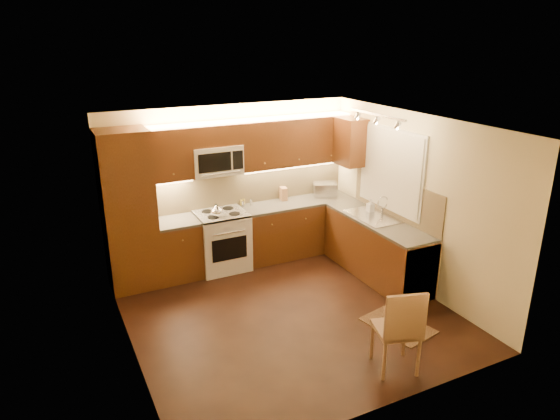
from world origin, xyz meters
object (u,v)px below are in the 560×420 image
sink (373,212)px  knife_block (283,194)px  soap_bottle (370,206)px  stove (222,241)px  microwave (216,160)px  toaster_oven (325,189)px  dining_chair (397,327)px  kettle (217,210)px

sink → knife_block: (-0.83, 1.33, 0.03)m
soap_bottle → sink: bearing=-116.2°
stove → microwave: size_ratio=1.21×
toaster_oven → knife_block: 0.73m
knife_block → soap_bottle: size_ratio=1.01×
toaster_oven → dining_chair: toaster_oven is taller
microwave → dining_chair: microwave is taller
stove → knife_block: 1.31m
stove → sink: 2.35m
stove → sink: sink is taller
knife_block → dining_chair: (-0.35, -3.41, -0.50)m
microwave → sink: bearing=-32.2°
sink → soap_bottle: (0.09, 0.19, 0.03)m
stove → dining_chair: bearing=-75.6°
toaster_oven → dining_chair: (-1.07, -3.30, -0.51)m
stove → knife_block: bearing=9.7°
kettle → soap_bottle: (2.21, -0.80, -0.02)m
stove → microwave: 1.27m
toaster_oven → soap_bottle: bearing=-56.4°
knife_block → dining_chair: 3.47m
toaster_oven → sink: bearing=-62.3°
sink → toaster_oven: size_ratio=2.25×
microwave → kettle: size_ratio=3.72×
sink → microwave: bearing=147.8°
knife_block → dining_chair: knife_block is taller
stove → knife_block: knife_block is taller
sink → toaster_oven: (-0.11, 1.21, 0.04)m
microwave → kettle: bearing=-112.4°
toaster_oven → dining_chair: 3.50m
soap_bottle → dining_chair: size_ratio=0.21×
sink → dining_chair: (-1.18, -2.09, -0.47)m
kettle → microwave: bearing=66.7°
sink → dining_chair: size_ratio=0.85×
microwave → sink: (2.00, -1.26, -0.74)m
stove → dining_chair: (0.82, -3.21, 0.04)m
microwave → soap_bottle: bearing=-27.2°
stove → toaster_oven: toaster_oven is taller
toaster_oven → soap_bottle: toaster_oven is taller
stove → microwave: (0.00, 0.14, 1.26)m
stove → toaster_oven: size_ratio=2.41×
stove → knife_block: size_ratio=4.29×
microwave → stove: bearing=-90.0°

